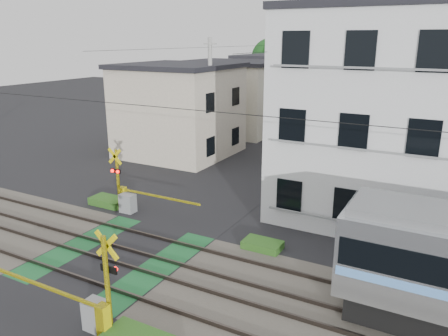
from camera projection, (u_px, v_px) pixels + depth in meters
The scene contains 11 objects.
ground at pixel (117, 256), 16.53m from camera, with size 120.00×120.00×0.00m, color black.
track_bed at pixel (117, 255), 16.52m from camera, with size 120.00×120.00×0.14m.
crossing_signal_near at pixel (97, 309), 12.07m from camera, with size 4.74×0.65×3.09m.
crossing_signal_far at pixel (127, 197), 20.59m from camera, with size 4.74×0.65×3.09m.
apartment_block at pixel (403, 115), 19.34m from camera, with size 10.20×8.36×9.30m.
houses_row at pixel (323, 95), 37.36m from camera, with size 22.07×31.35×6.80m.
tree_hill at pixel (381, 61), 55.74m from camera, with size 40.00×11.50×11.77m.
catenary at pixel (266, 188), 12.77m from camera, with size 60.00×5.04×7.00m.
utility_poles at pixel (298, 88), 35.25m from camera, with size 7.90×42.00×8.00m.
pedestrian at pixel (318, 122), 37.97m from camera, with size 0.68×0.45×1.88m, color #32343F.
weed_patches at pixel (153, 263), 15.60m from camera, with size 10.25×8.80×0.40m.
Camera 1 is at (10.65, -11.18, 7.90)m, focal length 35.00 mm.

